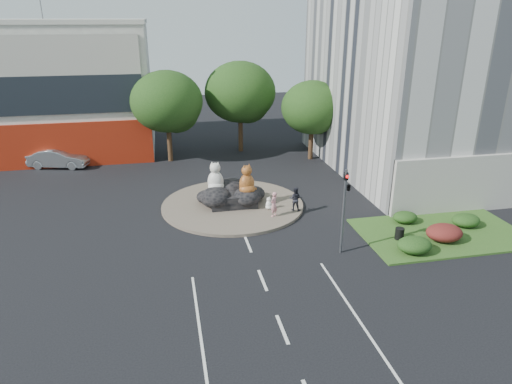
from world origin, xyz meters
TOP-DOWN VIEW (x-y plane):
  - ground at (0.00, 0.00)m, footprint 120.00×120.00m
  - roundabout_island at (0.00, 10.00)m, footprint 10.00×10.00m
  - rock_plinth at (0.00, 10.00)m, footprint 3.20×2.60m
  - shophouse_block at (-18.00, 27.91)m, footprint 25.20×12.30m
  - grass_verge at (12.00, 3.00)m, footprint 10.00×6.00m
  - tree_left at (-3.93, 22.06)m, footprint 6.46×6.46m
  - tree_mid at (3.07, 24.06)m, footprint 6.84×6.84m
  - tree_right at (9.07, 20.06)m, footprint 5.70×5.70m
  - hedge_near_green at (9.00, 1.00)m, footprint 2.00×1.60m
  - hedge_red at (11.50, 2.00)m, footprint 2.20×1.76m
  - hedge_mid_green at (14.00, 3.50)m, footprint 1.80×1.44m
  - hedge_back_green at (10.50, 4.80)m, footprint 1.60×1.28m
  - traffic_light at (5.10, 2.00)m, footprint 0.44×1.24m
  - street_lamp at (12.82, 8.00)m, footprint 2.34×0.22m
  - cat_white at (-1.12, 10.42)m, footprint 1.62×1.52m
  - cat_tabby at (0.95, 9.50)m, footprint 1.63×1.55m
  - kitten_calico at (-1.25, 9.06)m, footprint 0.62×0.56m
  - kitten_white at (2.30, 8.55)m, footprint 0.71×0.70m
  - pedestrian_pink at (2.35, 7.30)m, footprint 0.73×0.72m
  - pedestrian_dark at (4.00, 7.97)m, footprint 1.00×0.91m
  - parked_car at (-13.79, 21.97)m, footprint 5.51×3.04m
  - litter_bin at (8.99, 2.69)m, footprint 0.68×0.68m

SIDE VIEW (x-z plane):
  - ground at x=0.00m, z-range 0.00..0.00m
  - grass_verge at x=12.00m, z-range 0.00..0.12m
  - roundabout_island at x=0.00m, z-range 0.00..0.20m
  - litter_bin at x=8.99m, z-range 0.12..0.82m
  - hedge_back_green at x=10.50m, z-range 0.12..0.84m
  - hedge_mid_green at x=14.00m, z-range 0.12..0.93m
  - hedge_near_green at x=9.00m, z-range 0.12..1.02m
  - hedge_red at x=11.50m, z-range 0.12..1.11m
  - kitten_white at x=2.30m, z-range 0.20..1.09m
  - rock_plinth at x=0.00m, z-range 0.20..1.10m
  - kitten_calico at x=-1.25m, z-range 0.20..1.10m
  - parked_car at x=-13.79m, z-range 0.00..1.72m
  - pedestrian_dark at x=4.00m, z-range 0.20..1.86m
  - pedestrian_pink at x=2.35m, z-range 0.20..1.90m
  - cat_tabby at x=0.95m, z-range 1.10..3.23m
  - cat_white at x=-1.12m, z-range 1.10..3.26m
  - traffic_light at x=5.10m, z-range 1.12..6.12m
  - street_lamp at x=12.82m, z-range 0.52..8.58m
  - tree_right at x=9.07m, z-range 0.98..8.28m
  - tree_left at x=-3.93m, z-range 1.11..9.38m
  - tree_mid at x=3.07m, z-range 1.18..9.94m
  - shophouse_block at x=-18.00m, z-range -2.52..14.88m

